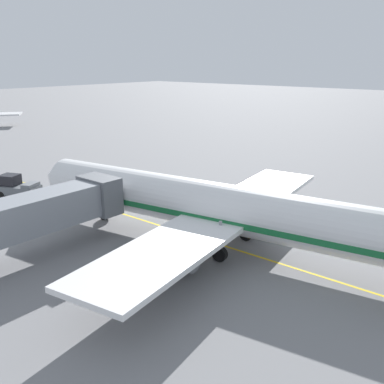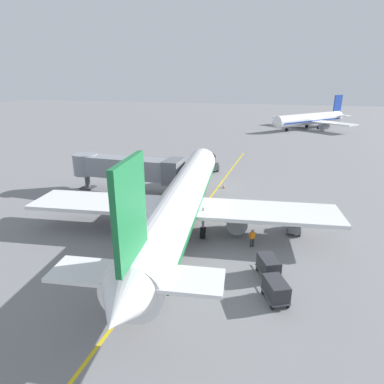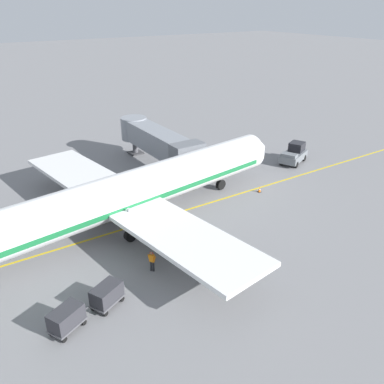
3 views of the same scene
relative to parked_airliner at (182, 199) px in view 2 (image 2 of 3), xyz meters
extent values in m
plane|color=slate|center=(0.41, -1.17, -3.19)|extent=(400.00, 400.00, 0.00)
cube|color=gold|center=(0.41, -1.17, -3.18)|extent=(0.24, 80.00, 0.01)
cylinder|color=white|center=(-0.04, 0.27, 0.10)|extent=(8.30, 32.20, 3.70)
cube|color=#196B38|center=(-0.04, 0.27, -0.36)|extent=(7.97, 29.67, 0.44)
cone|color=white|center=(-2.53, 17.29, 0.10)|extent=(3.94, 2.90, 3.63)
cone|color=white|center=(2.48, -16.95, 0.40)|extent=(3.52, 3.23, 3.14)
cube|color=black|center=(-2.27, 15.51, 0.75)|extent=(2.91, 1.49, 0.60)
cube|color=white|center=(0.11, -0.72, -0.55)|extent=(30.44, 9.50, 0.36)
cylinder|color=gray|center=(-5.45, -0.73, -1.80)|extent=(2.44, 3.46, 2.00)
cylinder|color=gray|center=(5.43, 0.87, -1.80)|extent=(2.44, 3.46, 2.00)
cube|color=#196B38|center=(2.14, -14.57, 4.70)|extent=(0.95, 4.40, 5.50)
cube|color=white|center=(2.11, -14.37, 0.65)|extent=(10.27, 4.02, 0.24)
cylinder|color=black|center=(-1.66, 11.35, -2.64)|extent=(0.60, 1.15, 1.10)
cylinder|color=gray|center=(-1.66, 11.35, -1.09)|extent=(0.24, 0.24, 2.00)
cylinder|color=black|center=(-2.03, -2.04, -2.64)|extent=(0.60, 1.15, 1.10)
cylinder|color=gray|center=(-2.03, -2.04, -1.09)|extent=(0.24, 0.24, 2.00)
cylinder|color=black|center=(2.53, -1.38, -2.64)|extent=(0.60, 1.15, 1.10)
cylinder|color=gray|center=(2.53, -1.38, -1.09)|extent=(0.24, 0.24, 2.00)
cube|color=gray|center=(-10.20, 8.68, 0.30)|extent=(13.71, 2.80, 2.60)
cube|color=slate|center=(-4.14, 8.68, 0.30)|extent=(2.00, 3.50, 2.99)
cylinder|color=gray|center=(-17.06, 8.68, 0.30)|extent=(3.36, 3.36, 2.86)
cylinder|color=#4C4C51|center=(-17.06, 8.68, -2.09)|extent=(0.70, 0.70, 2.19)
cube|color=#38383A|center=(-17.06, 8.68, -3.11)|extent=(1.80, 1.80, 0.16)
cube|color=slate|center=(-3.01, 23.78, -2.34)|extent=(3.76, 4.91, 0.90)
cube|color=black|center=(-3.40, 24.69, -1.34)|extent=(2.25, 2.35, 1.10)
cube|color=slate|center=(-2.40, 22.37, -1.71)|extent=(2.15, 1.75, 0.36)
cylinder|color=black|center=(-1.59, 22.84, -2.79)|extent=(0.64, 0.87, 0.80)
cylinder|color=black|center=(-3.30, 22.10, -2.79)|extent=(0.64, 0.87, 0.80)
cylinder|color=black|center=(-2.72, 25.46, -2.79)|extent=(0.64, 0.87, 0.80)
cylinder|color=black|center=(-4.43, 24.73, -2.79)|extent=(0.64, 0.87, 0.80)
cube|color=slate|center=(10.92, 2.61, -2.56)|extent=(1.27, 2.53, 0.70)
cube|color=slate|center=(10.94, 3.30, -1.99)|extent=(1.05, 1.08, 0.44)
cube|color=black|center=(10.90, 1.93, -1.89)|extent=(0.84, 0.18, 0.64)
cylinder|color=black|center=(10.92, 2.74, -1.91)|extent=(0.09, 0.27, 0.54)
cylinder|color=black|center=(10.41, 3.50, -2.91)|extent=(0.22, 0.57, 0.56)
cylinder|color=black|center=(11.49, 3.47, -2.91)|extent=(0.22, 0.57, 0.56)
cylinder|color=black|center=(10.36, 1.75, -2.91)|extent=(0.22, 0.57, 0.56)
cylinder|color=black|center=(11.44, 1.72, -2.91)|extent=(0.22, 0.57, 0.56)
cube|color=#4C4C51|center=(9.05, -6.16, -2.77)|extent=(2.14, 2.55, 0.12)
cube|color=#2D2D33|center=(9.05, -6.16, -2.16)|extent=(2.03, 2.42, 1.10)
cylinder|color=#4C4C51|center=(8.41, -4.86, -2.78)|extent=(0.37, 0.66, 0.07)
cylinder|color=black|center=(8.19, -5.66, -3.01)|extent=(0.27, 0.38, 0.36)
cylinder|color=black|center=(9.18, -5.18, -3.01)|extent=(0.27, 0.38, 0.36)
cylinder|color=black|center=(8.92, -7.14, -3.01)|extent=(0.27, 0.38, 0.36)
cylinder|color=black|center=(9.91, -6.66, -3.01)|extent=(0.27, 0.38, 0.36)
cube|color=#4C4C51|center=(9.77, -9.09, -2.77)|extent=(2.14, 2.55, 0.12)
cube|color=#2D2D33|center=(9.77, -9.09, -2.16)|extent=(2.03, 2.42, 1.10)
cylinder|color=#4C4C51|center=(9.13, -7.79, -2.78)|extent=(0.37, 0.66, 0.07)
cylinder|color=black|center=(8.91, -8.59, -3.01)|extent=(0.27, 0.38, 0.36)
cylinder|color=black|center=(9.90, -8.10, -3.01)|extent=(0.27, 0.38, 0.36)
cylinder|color=black|center=(9.64, -10.07, -3.01)|extent=(0.27, 0.38, 0.36)
cylinder|color=black|center=(10.63, -9.58, -3.01)|extent=(0.27, 0.38, 0.36)
cylinder|color=#232328|center=(7.19, -1.89, -2.76)|extent=(0.15, 0.15, 0.85)
cylinder|color=#232328|center=(7.36, -1.79, -2.76)|extent=(0.15, 0.15, 0.85)
cube|color=orange|center=(7.27, -1.84, -2.04)|extent=(0.45, 0.40, 0.60)
cylinder|color=orange|center=(7.06, -1.96, -2.09)|extent=(0.24, 0.19, 0.57)
cylinder|color=orange|center=(7.49, -1.71, -2.09)|extent=(0.24, 0.19, 0.57)
sphere|color=#997051|center=(7.27, -1.84, -1.61)|extent=(0.22, 0.22, 0.22)
cube|color=red|center=(7.27, -1.84, -1.59)|extent=(0.27, 0.20, 0.10)
cylinder|color=#232328|center=(5.77, 1.33, -2.76)|extent=(0.15, 0.15, 0.85)
cylinder|color=#232328|center=(5.57, 1.35, -2.76)|extent=(0.15, 0.15, 0.85)
cube|color=orange|center=(5.67, 1.34, -2.04)|extent=(0.40, 0.27, 0.60)
cylinder|color=orange|center=(5.92, 1.32, -2.09)|extent=(0.23, 0.11, 0.57)
cylinder|color=orange|center=(5.42, 1.36, -2.09)|extent=(0.23, 0.11, 0.57)
sphere|color=#997051|center=(5.67, 1.34, -1.61)|extent=(0.22, 0.22, 0.22)
cube|color=red|center=(5.67, 1.34, -1.59)|extent=(0.27, 0.10, 0.10)
cube|color=black|center=(1.24, 14.36, -3.17)|extent=(0.36, 0.36, 0.04)
cone|color=orange|center=(1.24, 14.36, -2.87)|extent=(0.30, 0.30, 0.55)
cylinder|color=white|center=(1.24, 14.36, -2.84)|extent=(0.21, 0.21, 0.06)
cylinder|color=white|center=(14.68, 82.03, -0.07)|extent=(21.57, 26.06, 3.52)
cube|color=#193899|center=(14.68, 82.03, -0.51)|extent=(20.09, 24.17, 0.42)
cone|color=white|center=(4.57, 69.19, -0.07)|extent=(4.12, 3.92, 3.44)
cone|color=white|center=(24.90, 95.02, 0.22)|extent=(3.99, 3.94, 2.99)
cube|color=black|center=(5.63, 70.54, 0.55)|extent=(2.72, 2.45, 0.57)
cube|color=white|center=(15.27, 82.78, -0.68)|extent=(25.45, 21.51, 0.34)
cylinder|color=gray|center=(18.90, 78.95, -1.87)|extent=(3.37, 3.56, 1.90)
cylinder|color=gray|center=(10.69, 85.41, -1.87)|extent=(3.37, 3.56, 1.90)
cube|color=#193899|center=(23.49, 93.23, 4.30)|extent=(2.82, 3.47, 5.22)
cube|color=white|center=(23.38, 93.08, 0.46)|extent=(8.99, 7.82, 0.23)
cylinder|color=black|center=(8.10, 73.67, -2.66)|extent=(0.98, 1.09, 1.04)
cylinder|color=gray|center=(8.10, 73.67, -1.19)|extent=(0.23, 0.23, 1.90)
cylinder|color=black|center=(17.57, 82.17, -2.66)|extent=(0.98, 1.09, 1.04)
cylinder|color=gray|center=(17.57, 82.17, -1.19)|extent=(0.23, 0.23, 1.90)
cylinder|color=black|center=(14.14, 84.88, -2.66)|extent=(0.98, 1.09, 1.04)
cylinder|color=gray|center=(14.14, 84.88, -1.19)|extent=(0.23, 0.23, 1.90)
camera|label=1|loc=(-26.10, -19.36, 10.93)|focal=41.50mm
camera|label=2|loc=(9.83, -28.57, 11.08)|focal=30.29mm
camera|label=3|loc=(29.80, -13.06, 15.23)|focal=37.65mm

